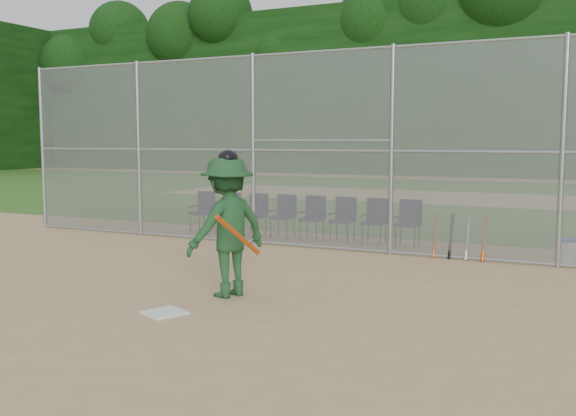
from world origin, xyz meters
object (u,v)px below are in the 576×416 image
at_px(home_plate, 165,313).
at_px(batter_at_plate, 227,226).
at_px(water_cooler, 566,250).
at_px(chair_0, 202,212).

bearing_deg(home_plate, batter_at_plate, 78.02).
relative_size(batter_at_plate, water_cooler, 4.73).
bearing_deg(chair_0, batter_at_plate, -53.78).
bearing_deg(batter_at_plate, water_cooler, 48.52).
height_order(home_plate, batter_at_plate, batter_at_plate).
relative_size(home_plate, water_cooler, 1.08).
relative_size(water_cooler, chair_0, 0.46).
height_order(water_cooler, chair_0, chair_0).
xyz_separation_m(home_plate, chair_0, (-3.67, 6.51, 0.47)).
xyz_separation_m(batter_at_plate, water_cooler, (4.25, 4.80, -0.78)).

